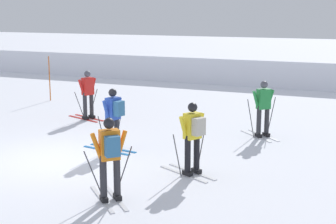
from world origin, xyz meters
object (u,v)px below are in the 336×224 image
object	(u,v)px
skier_red	(88,93)
skier_blue	(114,116)
skier_yellow	(193,135)
skier_green	(263,107)
skier_orange	(110,156)
trail_marker_pole	(50,78)

from	to	relation	value
skier_red	skier_blue	size ratio (longest dim) A/B	1.00
skier_blue	skier_yellow	size ratio (longest dim) A/B	1.00
skier_green	skier_orange	bearing A→B (deg)	-103.32
skier_yellow	trail_marker_pole	xyz separation A→B (m)	(-9.09, 6.85, -0.02)
skier_red	skier_yellow	bearing A→B (deg)	-37.63
skier_red	skier_green	size ratio (longest dim) A/B	1.00
trail_marker_pole	skier_yellow	bearing A→B (deg)	-37.02
skier_red	trail_marker_pole	distance (m)	4.35
skier_blue	skier_yellow	bearing A→B (deg)	-22.04
skier_green	skier_blue	xyz separation A→B (m)	(-3.33, -3.12, 0.04)
skier_yellow	trail_marker_pole	size ratio (longest dim) A/B	0.91
skier_blue	trail_marker_pole	xyz separation A→B (m)	(-6.38, 5.76, -0.02)
skier_red	skier_green	xyz separation A→B (m)	(6.19, -0.08, 0.00)
skier_yellow	skier_blue	bearing A→B (deg)	157.96
skier_orange	trail_marker_pole	xyz separation A→B (m)	(-8.19, 9.07, -0.02)
skier_green	trail_marker_pole	bearing A→B (deg)	164.80
trail_marker_pole	skier_blue	bearing A→B (deg)	-42.05
skier_orange	trail_marker_pole	world-z (taller)	trail_marker_pole
skier_green	skier_yellow	xyz separation A→B (m)	(-0.62, -4.21, 0.04)
skier_green	skier_blue	bearing A→B (deg)	-136.88
skier_green	trail_marker_pole	xyz separation A→B (m)	(-9.71, 2.64, 0.02)
skier_orange	skier_blue	world-z (taller)	same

